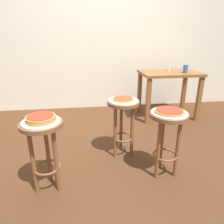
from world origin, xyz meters
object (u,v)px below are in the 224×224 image
object	(u,v)px
serving_plate_leftside	(123,101)
pizza_leftside	(123,99)
stool_foreground	(44,142)
condiment_shaker	(169,69)
serving_plate_middle	(169,113)
dining_table	(169,80)
pizza_foreground	(41,118)
stool_leftside	(123,116)
pizza_middle	(169,111)
serving_plate_foreground	(41,122)
stool_middle	(167,131)
cup_near_edge	(186,69)

from	to	relation	value
serving_plate_leftside	pizza_leftside	distance (m)	0.02
stool_foreground	condiment_shaker	size ratio (longest dim) A/B	7.26
serving_plate_middle	dining_table	bearing A→B (deg)	67.60
pizza_leftside	dining_table	world-z (taller)	dining_table
serving_plate_leftside	pizza_leftside	world-z (taller)	pizza_leftside
pizza_foreground	stool_leftside	distance (m)	0.90
pizza_foreground	condiment_shaker	distance (m)	2.29
stool_leftside	serving_plate_leftside	world-z (taller)	serving_plate_leftside
pizza_leftside	condiment_shaker	xyz separation A→B (m)	(0.93, 1.09, 0.13)
pizza_foreground	serving_plate_leftside	xyz separation A→B (m)	(0.75, 0.46, -0.03)
stool_foreground	condiment_shaker	xyz separation A→B (m)	(1.68, 1.55, 0.32)
condiment_shaker	pizza_middle	bearing A→B (deg)	-111.76
dining_table	condiment_shaker	size ratio (longest dim) A/B	10.44
serving_plate_foreground	serving_plate_leftside	xyz separation A→B (m)	(0.75, 0.46, 0.00)
stool_foreground	stool_leftside	size ratio (longest dim) A/B	1.00
stool_leftside	dining_table	size ratio (longest dim) A/B	0.70
stool_foreground	stool_middle	bearing A→B (deg)	2.69
serving_plate_foreground	cup_near_edge	distance (m)	2.33
pizza_leftside	cup_near_edge	distance (m)	1.46
serving_plate_leftside	cup_near_edge	xyz separation A→B (m)	(1.12, 0.92, 0.16)
serving_plate_leftside	condiment_shaker	xyz separation A→B (m)	(0.93, 1.09, 0.14)
stool_foreground	pizza_middle	size ratio (longest dim) A/B	2.39
pizza_foreground	dining_table	bearing A→B (deg)	41.99
stool_foreground	cup_near_edge	world-z (taller)	cup_near_edge
serving_plate_foreground	dining_table	xyz separation A→B (m)	(1.69, 1.52, -0.03)
stool_foreground	pizza_middle	world-z (taller)	pizza_middle
serving_plate_leftside	dining_table	bearing A→B (deg)	48.44
serving_plate_middle	stool_middle	bearing A→B (deg)	-45.00
serving_plate_middle	pizza_leftside	bearing A→B (deg)	129.11
pizza_middle	serving_plate_leftside	world-z (taller)	pizza_middle
serving_plate_foreground	serving_plate_middle	size ratio (longest dim) A/B	0.94
stool_foreground	cup_near_edge	xyz separation A→B (m)	(1.87, 1.38, 0.34)
stool_foreground	pizza_middle	distance (m)	1.10
serving_plate_foreground	stool_middle	size ratio (longest dim) A/B	0.48
pizza_foreground	stool_middle	size ratio (longest dim) A/B	0.37
serving_plate_leftside	dining_table	distance (m)	1.41
stool_foreground	serving_plate_foreground	xyz separation A→B (m)	(0.00, 0.00, 0.18)
serving_plate_foreground	pizza_leftside	xyz separation A→B (m)	(0.75, 0.46, 0.02)
stool_leftside	dining_table	distance (m)	1.42
stool_leftside	serving_plate_leftside	size ratio (longest dim) A/B	1.99
serving_plate_leftside	pizza_foreground	bearing A→B (deg)	-148.43
pizza_leftside	condiment_shaker	bearing A→B (deg)	49.45
pizza_foreground	condiment_shaker	bearing A→B (deg)	42.66
pizza_middle	pizza_leftside	xyz separation A→B (m)	(-0.33, 0.41, 0.00)
stool_middle	condiment_shaker	world-z (taller)	condiment_shaker
stool_middle	dining_table	world-z (taller)	dining_table
pizza_leftside	pizza_middle	bearing A→B (deg)	-50.89
serving_plate_foreground	stool_middle	world-z (taller)	serving_plate_foreground
pizza_foreground	condiment_shaker	size ratio (longest dim) A/B	2.69
stool_foreground	pizza_foreground	distance (m)	0.21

